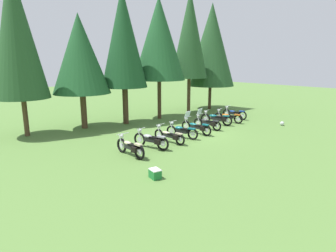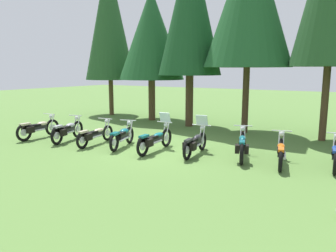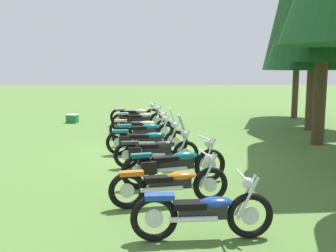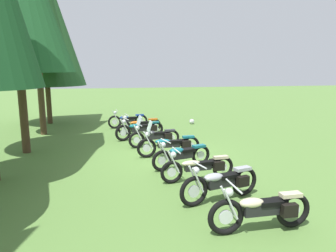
% 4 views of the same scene
% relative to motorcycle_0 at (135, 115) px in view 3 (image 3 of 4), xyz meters
% --- Properties ---
extents(ground_plane, '(80.00, 80.00, 0.00)m').
position_rel_motorcycle_0_xyz_m(ground_plane, '(5.78, 0.94, -0.46)').
color(ground_plane, '#547A38').
extents(motorcycle_0, '(0.75, 2.22, 1.03)m').
position_rel_motorcycle_0_xyz_m(motorcycle_0, '(0.00, 0.00, 0.00)').
color(motorcycle_0, black).
rests_on(motorcycle_0, ground_plane).
extents(motorcycle_1, '(0.88, 2.22, 1.03)m').
position_rel_motorcycle_0_xyz_m(motorcycle_1, '(1.55, 0.28, 0.01)').
color(motorcycle_1, black).
rests_on(motorcycle_1, ground_plane).
extents(motorcycle_2, '(0.71, 2.27, 0.99)m').
position_rel_motorcycle_0_xyz_m(motorcycle_2, '(3.00, 0.41, -0.04)').
color(motorcycle_2, black).
rests_on(motorcycle_2, ground_plane).
extents(motorcycle_3, '(0.84, 2.11, 1.00)m').
position_rel_motorcycle_0_xyz_m(motorcycle_3, '(4.23, 0.66, -0.01)').
color(motorcycle_3, black).
rests_on(motorcycle_3, ground_plane).
extents(motorcycle_4, '(0.65, 2.40, 1.37)m').
position_rel_motorcycle_0_xyz_m(motorcycle_4, '(5.67, 0.77, 0.00)').
color(motorcycle_4, black).
rests_on(motorcycle_4, ground_plane).
extents(motorcycle_5, '(0.72, 2.19, 1.35)m').
position_rel_motorcycle_0_xyz_m(motorcycle_5, '(7.16, 1.09, -0.01)').
color(motorcycle_5, black).
rests_on(motorcycle_5, ground_plane).
extents(motorcycle_6, '(0.99, 2.33, 1.03)m').
position_rel_motorcycle_0_xyz_m(motorcycle_6, '(8.73, 1.53, -0.00)').
color(motorcycle_6, black).
rests_on(motorcycle_6, ground_plane).
extents(motorcycle_7, '(0.78, 2.26, 1.00)m').
position_rel_motorcycle_0_xyz_m(motorcycle_7, '(10.02, 1.46, -0.04)').
color(motorcycle_7, black).
rests_on(motorcycle_7, ground_plane).
extents(motorcycle_8, '(0.62, 2.18, 1.01)m').
position_rel_motorcycle_0_xyz_m(motorcycle_8, '(11.54, 1.95, -0.02)').
color(motorcycle_8, black).
rests_on(motorcycle_8, ground_plane).
extents(pine_tree_1, '(3.82, 3.82, 7.60)m').
position_rel_motorcycle_0_xyz_m(pine_tree_1, '(1.15, 7.11, 4.53)').
color(pine_tree_1, '#4C3823').
rests_on(pine_tree_1, ground_plane).
extents(picnic_cooler, '(0.45, 0.54, 0.39)m').
position_rel_motorcycle_0_xyz_m(picnic_cooler, '(-0.89, -2.91, -0.27)').
color(picnic_cooler, '#1E7233').
rests_on(picnic_cooler, ground_plane).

